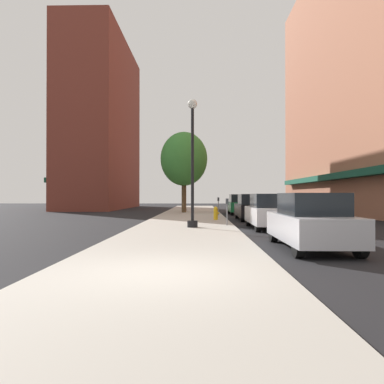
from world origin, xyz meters
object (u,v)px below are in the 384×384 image
object	(u,v)px
lamppost	(192,160)
fire_hydrant	(216,213)
tree_near	(184,159)
car_green	(240,205)
parking_meter_near	(227,208)
car_silver	(311,222)
car_black	(252,207)
car_white	(269,212)
parking_meter_far	(218,204)

from	to	relation	value
lamppost	fire_hydrant	bearing A→B (deg)	75.91
tree_near	car_green	bearing A→B (deg)	-9.86
parking_meter_near	car_green	xyz separation A→B (m)	(1.95, 12.59, -0.14)
tree_near	car_silver	distance (m)	21.42
fire_hydrant	tree_near	distance (m)	10.57
car_silver	car_green	xyz separation A→B (m)	(0.00, 19.74, 0.00)
lamppost	parking_meter_near	world-z (taller)	lamppost
lamppost	car_green	bearing A→B (deg)	75.23
car_green	car_black	bearing A→B (deg)	-91.74
car_silver	lamppost	bearing A→B (deg)	120.18
fire_hydrant	tree_near	world-z (taller)	tree_near
tree_near	car_black	size ratio (longest dim) A/B	1.60
fire_hydrant	car_white	world-z (taller)	car_white
car_white	parking_meter_far	bearing A→B (deg)	103.66
lamppost	car_silver	bearing A→B (deg)	-58.80
car_green	lamppost	bearing A→B (deg)	-106.51
tree_near	car_green	distance (m)	6.10
fire_hydrant	parking_meter_far	distance (m)	4.77
parking_meter_near	car_white	bearing A→B (deg)	-16.44
fire_hydrant	car_silver	size ratio (longest dim) A/B	0.18
lamppost	car_black	bearing A→B (deg)	61.08
car_green	parking_meter_near	bearing A→B (deg)	-100.55
tree_near	car_black	bearing A→B (deg)	-59.81
car_silver	car_white	xyz separation A→B (m)	(0.00, 6.57, 0.00)
car_white	car_green	bearing A→B (deg)	91.78
car_silver	fire_hydrant	bearing A→B (deg)	100.87
car_white	car_silver	bearing A→B (deg)	-88.22
parking_meter_near	car_silver	size ratio (longest dim) A/B	0.30
car_silver	car_green	bearing A→B (deg)	88.98
lamppost	parking_meter_near	xyz separation A→B (m)	(1.68, 1.16, -2.25)
lamppost	fire_hydrant	world-z (taller)	lamppost
lamppost	tree_near	size ratio (longest dim) A/B	0.86
fire_hydrant	car_silver	distance (m)	11.36
lamppost	car_black	world-z (taller)	lamppost
car_white	car_black	bearing A→B (deg)	91.78
fire_hydrant	car_black	size ratio (longest dim) A/B	0.18
car_silver	car_white	world-z (taller)	same
parking_meter_near	tree_near	xyz separation A→B (m)	(-2.70, 13.40, 3.72)
lamppost	car_silver	world-z (taller)	lamppost
tree_near	car_black	distance (m)	10.03
tree_near	car_green	size ratio (longest dim) A/B	1.60
fire_hydrant	parking_meter_far	world-z (taller)	parking_meter_far
car_black	car_green	xyz separation A→B (m)	(0.00, 7.19, 0.00)
fire_hydrant	car_white	size ratio (longest dim) A/B	0.18
parking_meter_near	parking_meter_far	world-z (taller)	same
car_silver	car_white	distance (m)	6.57
car_black	car_silver	bearing A→B (deg)	-89.74
car_white	car_black	world-z (taller)	same
car_silver	car_white	bearing A→B (deg)	88.98
fire_hydrant	car_green	world-z (taller)	car_green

